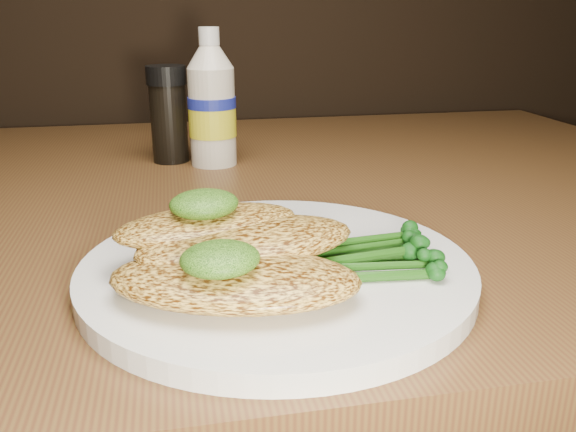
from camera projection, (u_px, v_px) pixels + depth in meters
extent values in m
cylinder|color=white|center=(277.00, 270.00, 0.43)|extent=(0.28, 0.28, 0.01)
ellipsoid|color=gold|center=(235.00, 279.00, 0.37)|extent=(0.17, 0.12, 0.03)
ellipsoid|color=gold|center=(248.00, 242.00, 0.40)|extent=(0.17, 0.10, 0.02)
ellipsoid|color=gold|center=(208.00, 225.00, 0.42)|extent=(0.14, 0.09, 0.02)
ellipsoid|color=black|center=(220.00, 259.00, 0.35)|extent=(0.05, 0.05, 0.02)
ellipsoid|color=black|center=(204.00, 204.00, 0.41)|extent=(0.06, 0.06, 0.02)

